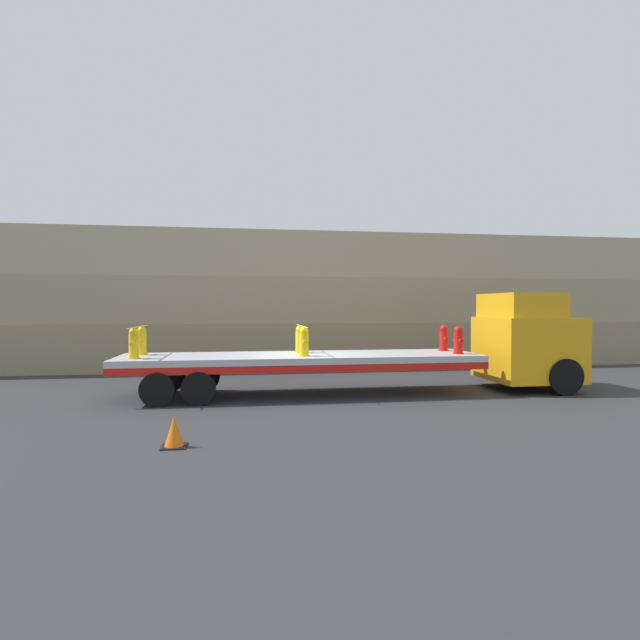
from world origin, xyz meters
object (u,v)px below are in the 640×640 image
object	(u,v)px
fire_hydrant_yellow_far_0	(142,341)
fire_hydrant_yellow_far_1	(300,340)
flatbed_trailer	(283,362)
fire_hydrant_yellow_near_1	(304,342)
truck_cab	(529,341)
fire_hydrant_red_far_2	(444,338)
fire_hydrant_yellow_near_0	(134,344)
fire_hydrant_red_near_2	(458,340)
traffic_cone	(174,432)

from	to	relation	value
fire_hydrant_yellow_far_0	fire_hydrant_yellow_far_1	size ratio (longest dim) A/B	1.00
flatbed_trailer	fire_hydrant_yellow_near_1	distance (m)	0.98
flatbed_trailer	truck_cab	bearing A→B (deg)	0.00
flatbed_trailer	fire_hydrant_yellow_near_1	size ratio (longest dim) A/B	12.64
fire_hydrant_yellow_far_0	fire_hydrant_red_far_2	distance (m)	9.16
fire_hydrant_yellow_far_0	fire_hydrant_yellow_near_1	size ratio (longest dim) A/B	1.00
fire_hydrant_yellow_near_0	fire_hydrant_red_near_2	xyz separation A→B (m)	(9.16, 0.00, 0.00)
truck_cab	fire_hydrant_yellow_far_0	size ratio (longest dim) A/B	3.65
truck_cab	fire_hydrant_yellow_near_0	bearing A→B (deg)	-177.35
flatbed_trailer	fire_hydrant_red_near_2	distance (m)	5.19
fire_hydrant_red_far_2	traffic_cone	bearing A→B (deg)	-143.22
flatbed_trailer	fire_hydrant_red_far_2	world-z (taller)	fire_hydrant_red_far_2
truck_cab	traffic_cone	xyz separation A→B (m)	(-10.12, -5.08, -1.24)
fire_hydrant_yellow_near_0	traffic_cone	size ratio (longest dim) A/B	1.44
fire_hydrant_yellow_near_1	traffic_cone	size ratio (longest dim) A/B	1.44
fire_hydrant_red_near_2	traffic_cone	distance (m)	8.88
truck_cab	fire_hydrant_red_near_2	world-z (taller)	truck_cab
truck_cab	fire_hydrant_yellow_far_0	distance (m)	11.78
fire_hydrant_yellow_near_1	traffic_cone	bearing A→B (deg)	-122.97
flatbed_trailer	fire_hydrant_yellow_near_0	distance (m)	4.12
fire_hydrant_yellow_near_0	fire_hydrant_red_near_2	distance (m)	9.16
flatbed_trailer	fire_hydrant_red_near_2	size ratio (longest dim) A/B	12.64
fire_hydrant_yellow_near_0	fire_hydrant_yellow_near_1	world-z (taller)	same
fire_hydrant_red_near_2	fire_hydrant_yellow_near_1	bearing A→B (deg)	180.00
fire_hydrant_red_near_2	fire_hydrant_yellow_far_1	bearing A→B (deg)	166.61
fire_hydrant_yellow_far_0	flatbed_trailer	bearing A→B (deg)	-7.69
fire_hydrant_yellow_far_0	fire_hydrant_red_far_2	size ratio (longest dim) A/B	1.00
fire_hydrant_yellow_far_0	fire_hydrant_yellow_near_0	bearing A→B (deg)	-90.00
fire_hydrant_yellow_far_1	traffic_cone	bearing A→B (deg)	-117.60
fire_hydrant_yellow_near_1	fire_hydrant_red_near_2	xyz separation A→B (m)	(4.58, 0.00, 0.00)
fire_hydrant_red_far_2	fire_hydrant_yellow_far_1	bearing A→B (deg)	180.00
truck_cab	fire_hydrant_yellow_near_0	world-z (taller)	truck_cab
fire_hydrant_yellow_far_0	fire_hydrant_yellow_far_1	bearing A→B (deg)	0.00
traffic_cone	fire_hydrant_yellow_near_1	bearing A→B (deg)	57.03
fire_hydrant_yellow_far_0	fire_hydrant_yellow_near_1	distance (m)	4.71
fire_hydrant_yellow_far_1	fire_hydrant_red_far_2	distance (m)	4.58
fire_hydrant_yellow_near_0	fire_hydrant_red_far_2	xyz separation A→B (m)	(9.16, 1.09, 0.00)
flatbed_trailer	fire_hydrant_yellow_near_0	size ratio (longest dim) A/B	12.64
fire_hydrant_yellow_far_1	fire_hydrant_red_near_2	world-z (taller)	same
fire_hydrant_yellow_far_0	fire_hydrant_red_far_2	xyz separation A→B (m)	(9.16, 0.00, 0.00)
flatbed_trailer	fire_hydrant_red_far_2	bearing A→B (deg)	6.07
traffic_cone	fire_hydrant_red_far_2	bearing A→B (deg)	36.78
fire_hydrant_yellow_far_0	fire_hydrant_yellow_far_1	xyz separation A→B (m)	(4.58, 0.00, 0.00)
truck_cab	fire_hydrant_yellow_far_0	xyz separation A→B (m)	(-11.76, 0.55, 0.07)
truck_cab	fire_hydrant_yellow_near_1	world-z (taller)	truck_cab
flatbed_trailer	fire_hydrant_yellow_far_0	xyz separation A→B (m)	(-4.04, 0.55, 0.60)
fire_hydrant_yellow_near_1	truck_cab	bearing A→B (deg)	4.34
fire_hydrant_yellow_near_0	traffic_cone	distance (m)	5.00
fire_hydrant_yellow_near_1	fire_hydrant_red_near_2	distance (m)	4.58
fire_hydrant_yellow_near_1	traffic_cone	xyz separation A→B (m)	(-2.94, -4.53, -1.31)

